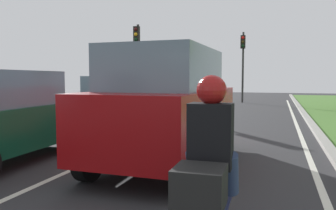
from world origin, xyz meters
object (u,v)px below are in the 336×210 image
car_sedan_left_lane (5,117)px  rider_person (211,134)px  car_suv_ahead (167,106)px  motorcycle (210,200)px  traffic_light_far_median (243,55)px  car_hatchback_far (116,101)px  traffic_light_overhead_left (137,51)px

car_sedan_left_lane → rider_person: (4.72, -2.40, 0.27)m
car_suv_ahead → motorcycle: car_suv_ahead is taller
car_sedan_left_lane → traffic_light_far_median: traffic_light_far_median is taller
car_suv_ahead → traffic_light_far_median: traffic_light_far_median is taller
car_sedan_left_lane → rider_person: size_ratio=3.74×
car_hatchback_far → traffic_light_far_median: bearing=77.6°
traffic_light_far_median → motorcycle: bearing=-85.1°
car_suv_ahead → car_hatchback_far: 5.86m
car_sedan_left_lane → car_hatchback_far: car_sedan_left_lane is taller
car_sedan_left_lane → traffic_light_overhead_left: bearing=98.8°
motorcycle → rider_person: (-0.00, 0.05, 0.62)m
car_hatchback_far → motorcycle: (4.99, -7.97, -0.31)m
car_suv_ahead → traffic_light_overhead_left: 12.79m
car_hatchback_far → traffic_light_overhead_left: bearing=108.0°
car_suv_ahead → rider_person: car_suv_ahead is taller
car_suv_ahead → car_hatchback_far: car_suv_ahead is taller
car_suv_ahead → car_hatchback_far: (-3.49, 4.69, -0.28)m
rider_person → traffic_light_overhead_left: traffic_light_overhead_left is taller
car_hatchback_far → car_sedan_left_lane: bearing=-86.1°
car_sedan_left_lane → rider_person: bearing=-28.8°
car_sedan_left_lane → motorcycle: size_ratio=2.29×
car_sedan_left_lane → traffic_light_overhead_left: 12.61m
car_hatchback_far → traffic_light_overhead_left: traffic_light_overhead_left is taller
motorcycle → traffic_light_overhead_left: (-7.00, 14.64, 2.68)m
car_suv_ahead → rider_person: size_ratio=3.89×
car_sedan_left_lane → motorcycle: (4.72, -2.45, -0.35)m
traffic_light_far_median → traffic_light_overhead_left: bearing=-128.7°
rider_person → traffic_light_overhead_left: size_ratio=0.25×
car_suv_ahead → car_hatchback_far: size_ratio=1.21×
traffic_light_far_median → car_suv_ahead: bearing=-89.0°
car_sedan_left_lane → car_hatchback_far: size_ratio=1.17×
car_suv_ahead → motorcycle: size_ratio=2.38×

